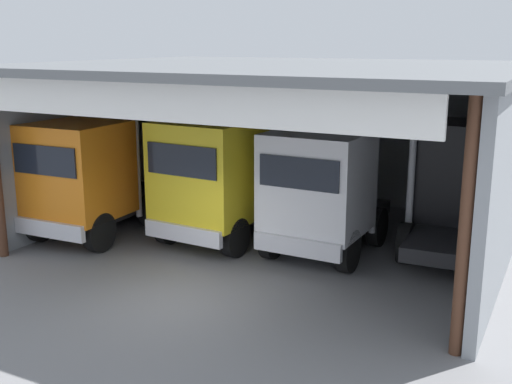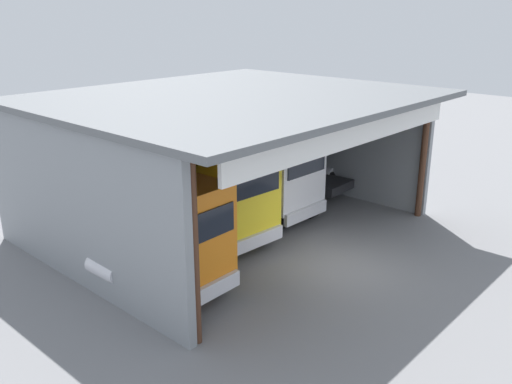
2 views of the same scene
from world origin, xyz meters
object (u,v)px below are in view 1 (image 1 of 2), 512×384
at_px(truck_yellow_center_bay, 215,178).
at_px(truck_black_center_left_bay, 459,187).
at_px(truck_orange_right_bay, 85,178).
at_px(truck_white_center_right_bay, 321,192).
at_px(oil_drum, 323,193).
at_px(tool_cart, 221,184).

relative_size(truck_yellow_center_bay, truck_black_center_left_bay, 1.14).
relative_size(truck_orange_right_bay, truck_white_center_right_bay, 1.08).
xyz_separation_m(truck_white_center_right_bay, oil_drum, (-1.79, 4.82, -1.28)).
bearing_deg(truck_yellow_center_bay, truck_white_center_right_bay, -172.32).
height_order(truck_white_center_right_bay, truck_black_center_left_bay, truck_black_center_left_bay).
bearing_deg(truck_black_center_left_bay, truck_orange_right_bay, -162.27).
relative_size(truck_white_center_right_bay, tool_cart, 4.81).
distance_m(truck_black_center_left_bay, tool_cart, 8.95).
distance_m(truck_orange_right_bay, truck_black_center_left_bay, 10.22).
bearing_deg(truck_yellow_center_bay, tool_cart, -58.13).
bearing_deg(tool_cart, truck_black_center_left_bay, -14.73).
xyz_separation_m(truck_yellow_center_bay, truck_white_center_right_bay, (3.02, 0.24, -0.09)).
height_order(truck_white_center_right_bay, oil_drum, truck_white_center_right_bay).
distance_m(truck_yellow_center_bay, truck_black_center_left_bay, 6.51).
bearing_deg(oil_drum, truck_orange_right_bay, -126.03).
relative_size(truck_black_center_left_bay, tool_cart, 4.41).
distance_m(truck_white_center_right_bay, oil_drum, 5.30).
relative_size(truck_white_center_right_bay, oil_drum, 5.26).
bearing_deg(truck_white_center_right_bay, tool_cart, -36.49).
distance_m(truck_orange_right_bay, oil_drum, 8.06).
height_order(truck_white_center_right_bay, tool_cart, truck_white_center_right_bay).
distance_m(truck_white_center_right_bay, truck_black_center_left_bay, 3.67).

